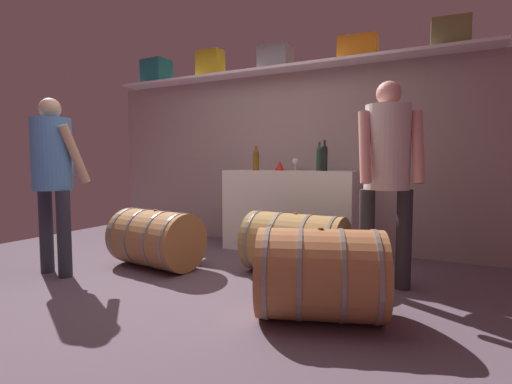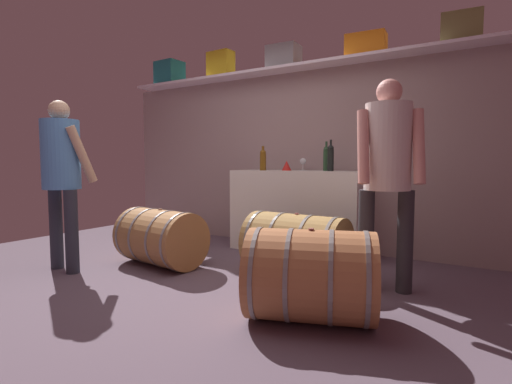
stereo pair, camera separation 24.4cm
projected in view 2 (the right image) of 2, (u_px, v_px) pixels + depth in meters
ground_plane at (217, 274)px, 3.62m from camera, size 6.30×7.25×0.02m
back_wall_panel at (291, 160)px, 4.83m from camera, size 5.10×0.10×2.12m
high_shelf_board at (286, 70)px, 4.62m from camera, size 4.69×0.40×0.03m
toolcase_teal at (170, 74)px, 5.59m from camera, size 0.37×0.31×0.33m
toolcase_yellow at (221, 65)px, 5.11m from camera, size 0.35×0.21×0.34m
toolcase_grey at (284, 57)px, 4.62m from camera, size 0.38×0.29×0.27m
toolcase_orange at (366, 46)px, 4.11m from camera, size 0.43×0.25×0.24m
toolcase_olive at (461, 28)px, 3.64m from camera, size 0.37×0.23×0.28m
work_cabinet at (298, 211)px, 4.46m from camera, size 1.54×0.54×0.94m
wine_bottle_dark at (331, 157)px, 4.11m from camera, size 0.07×0.07×0.33m
wine_bottle_amber at (263, 159)px, 4.47m from camera, size 0.07×0.07×0.28m
wine_bottle_green at (326, 158)px, 4.25m from camera, size 0.07×0.07×0.32m
wine_glass at (303, 162)px, 4.53m from camera, size 0.08×0.08×0.14m
red_funnel at (287, 166)px, 4.43m from camera, size 0.11×0.11×0.11m
wine_barrel_near at (161, 237)px, 3.87m from camera, size 0.91×0.66×0.57m
wine_barrel_far at (311, 275)px, 2.50m from camera, size 0.96×0.83×0.61m
wine_barrel_flank at (296, 245)px, 3.51m from camera, size 0.93×0.61×0.58m
winemaker_pouring at (388, 163)px, 3.01m from camera, size 0.53×0.47×1.67m
visitor_tasting at (62, 167)px, 3.63m from camera, size 0.49×0.43×1.61m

